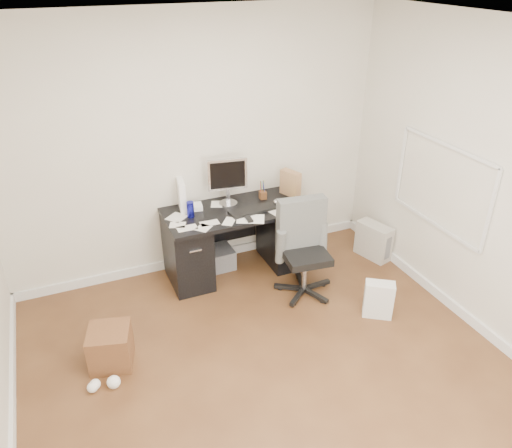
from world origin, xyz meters
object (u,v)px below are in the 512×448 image
(keyboard, at_px, (253,210))
(pc_tower, at_px, (374,241))
(lcd_monitor, at_px, (228,182))
(wicker_basket, at_px, (111,347))
(desk, at_px, (237,238))
(office_chair, at_px, (306,251))

(keyboard, distance_m, pc_tower, 1.52)
(lcd_monitor, distance_m, pc_tower, 1.83)
(lcd_monitor, height_order, keyboard, lcd_monitor)
(pc_tower, distance_m, wicker_basket, 3.09)
(keyboard, bearing_deg, desk, 135.14)
(lcd_monitor, relative_size, pc_tower, 1.27)
(keyboard, distance_m, wicker_basket, 1.92)
(desk, distance_m, pc_tower, 1.58)
(lcd_monitor, bearing_deg, keyboard, -46.38)
(lcd_monitor, bearing_deg, wicker_basket, -135.26)
(pc_tower, height_order, wicker_basket, pc_tower)
(lcd_monitor, bearing_deg, office_chair, -48.15)
(office_chair, xyz_separation_m, wicker_basket, (-1.98, -0.26, -0.33))
(desk, relative_size, keyboard, 3.02)
(lcd_monitor, xyz_separation_m, wicker_basket, (-1.46, -1.06, -0.84))
(desk, distance_m, keyboard, 0.41)
(keyboard, distance_m, office_chair, 0.69)
(lcd_monitor, relative_size, office_chair, 0.52)
(office_chair, distance_m, wicker_basket, 2.02)
(lcd_monitor, relative_size, wicker_basket, 1.52)
(desk, relative_size, office_chair, 1.51)
(office_chair, bearing_deg, desk, 133.08)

